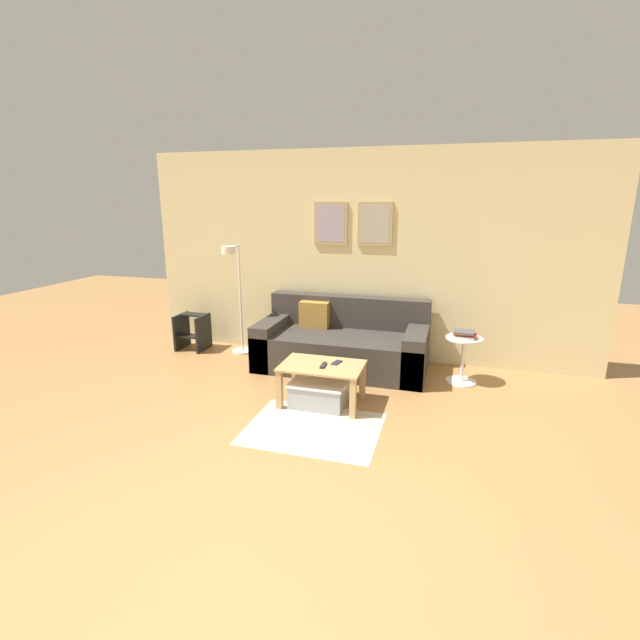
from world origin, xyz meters
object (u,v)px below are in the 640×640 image
object	(u,v)px
side_table	(463,355)
coffee_table	(322,373)
cell_phone	(337,363)
floor_lamp	(235,291)
book_stack	(464,334)
remote_control	(323,365)
couch	(342,345)
step_stool	(192,331)
storage_bin	(319,392)

from	to	relation	value
side_table	coffee_table	bearing A→B (deg)	-144.12
cell_phone	floor_lamp	bearing A→B (deg)	160.89
book_stack	remote_control	bearing A→B (deg)	-142.72
couch	step_stool	world-z (taller)	couch
couch	coffee_table	world-z (taller)	couch
coffee_table	remote_control	world-z (taller)	remote_control
coffee_table	side_table	size ratio (longest dim) A/B	1.55
floor_lamp	cell_phone	world-z (taller)	floor_lamp
side_table	cell_phone	xyz separation A→B (m)	(-1.20, -0.87, 0.10)
book_stack	storage_bin	bearing A→B (deg)	-144.09
coffee_table	book_stack	distance (m)	1.64
couch	side_table	distance (m)	1.38
cell_phone	step_stool	size ratio (longest dim) A/B	0.30
cell_phone	step_stool	xyz separation A→B (m)	(-2.27, 1.08, -0.16)
floor_lamp	remote_control	world-z (taller)	floor_lamp
couch	remote_control	size ratio (longest dim) A/B	13.18
couch	floor_lamp	size ratio (longest dim) A/B	1.40
floor_lamp	step_stool	bearing A→B (deg)	176.04
floor_lamp	step_stool	xyz separation A→B (m)	(-0.69, 0.05, -0.59)
floor_lamp	cell_phone	bearing A→B (deg)	-33.13
coffee_table	step_stool	world-z (taller)	step_stool
storage_bin	floor_lamp	distance (m)	1.97
step_stool	book_stack	bearing A→B (deg)	-3.69
floor_lamp	book_stack	xyz separation A→B (m)	(2.77, -0.18, -0.29)
coffee_table	side_table	world-z (taller)	side_table
storage_bin	remote_control	distance (m)	0.30
remote_control	floor_lamp	bearing A→B (deg)	139.84
floor_lamp	couch	bearing A→B (deg)	-2.76
coffee_table	cell_phone	distance (m)	0.18
book_stack	cell_phone	xyz separation A→B (m)	(-1.19, -0.86, -0.14)
storage_bin	book_stack	world-z (taller)	book_stack
coffee_table	cell_phone	bearing A→B (deg)	35.29
remote_control	book_stack	bearing A→B (deg)	35.15
couch	coffee_table	bearing A→B (deg)	-87.08
couch	book_stack	distance (m)	1.40
coffee_table	remote_control	size ratio (longest dim) A/B	5.32
side_table	remote_control	bearing A→B (deg)	-142.55
storage_bin	cell_phone	bearing A→B (deg)	37.26
side_table	storage_bin	bearing A→B (deg)	-143.92
couch	floor_lamp	xyz separation A→B (m)	(-1.40, 0.07, 0.56)
floor_lamp	book_stack	size ratio (longest dim) A/B	5.40
coffee_table	floor_lamp	size ratio (longest dim) A/B	0.56
floor_lamp	side_table	world-z (taller)	floor_lamp
couch	storage_bin	distance (m)	1.09
cell_phone	side_table	bearing A→B (deg)	49.97
floor_lamp	coffee_table	bearing A→B (deg)	-37.58
side_table	book_stack	xyz separation A→B (m)	(-0.01, -0.01, 0.24)
remote_control	cell_phone	xyz separation A→B (m)	(0.10, 0.13, -0.01)
coffee_table	side_table	xyz separation A→B (m)	(1.33, 0.96, -0.01)
side_table	cell_phone	size ratio (longest dim) A/B	3.68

